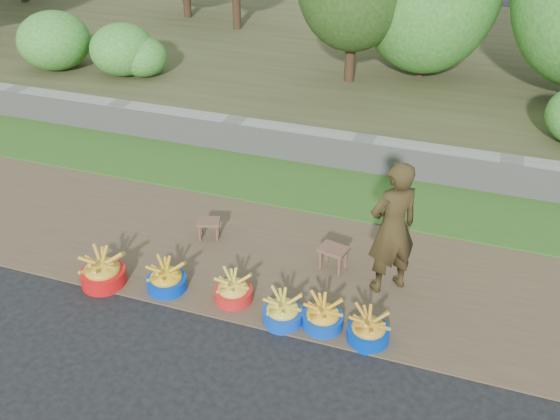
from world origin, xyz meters
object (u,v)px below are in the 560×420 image
(basin_c, at_px, (233,290))
(basin_e, at_px, (323,316))
(stool_right, at_px, (333,252))
(basin_b, at_px, (166,279))
(basin_f, at_px, (369,329))
(vendor_woman, at_px, (393,228))
(basin_d, at_px, (283,311))
(stool_left, at_px, (209,224))
(basin_a, at_px, (103,271))

(basin_c, bearing_deg, basin_e, -4.95)
(basin_c, relative_size, stool_right, 1.17)
(basin_b, height_order, basin_f, basin_b)
(basin_b, bearing_deg, vendor_woman, 19.97)
(basin_f, height_order, vendor_woman, vendor_woman)
(basin_d, xyz_separation_m, stool_right, (0.27, 1.13, 0.11))
(basin_f, xyz_separation_m, vendor_woman, (0.01, 0.96, 0.70))
(stool_left, relative_size, vendor_woman, 0.21)
(stool_left, bearing_deg, basin_b, -90.69)
(basin_c, bearing_deg, basin_a, -172.05)
(stool_left, bearing_deg, vendor_woman, -6.18)
(basin_b, xyz_separation_m, stool_left, (0.01, 1.16, 0.07))
(basin_c, distance_m, stool_right, 1.35)
(basin_f, distance_m, stool_right, 1.32)
(vendor_woman, bearing_deg, basin_d, 4.80)
(stool_left, bearing_deg, stool_right, -3.76)
(basin_c, height_order, basin_e, basin_e)
(basin_f, relative_size, stool_left, 1.30)
(basin_d, bearing_deg, basin_c, 166.32)
(basin_d, height_order, basin_e, basin_e)
(basin_e, height_order, basin_f, basin_f)
(basin_e, height_order, stool_right, basin_e)
(basin_b, relative_size, basin_f, 1.02)
(basin_e, distance_m, stool_right, 1.09)
(basin_b, height_order, vendor_woman, vendor_woman)
(basin_a, xyz_separation_m, basin_b, (0.78, 0.15, -0.02))
(basin_b, xyz_separation_m, stool_right, (1.76, 1.05, 0.10))
(basin_b, xyz_separation_m, basin_d, (1.49, -0.08, -0.01))
(basin_d, height_order, stool_left, basin_d)
(vendor_woman, bearing_deg, stool_right, -52.39)
(basin_a, distance_m, vendor_woman, 3.48)
(basin_a, relative_size, basin_f, 1.17)
(basin_b, relative_size, basin_c, 1.05)
(basin_b, height_order, basin_e, basin_b)
(basin_a, distance_m, basin_d, 2.27)
(basin_c, bearing_deg, stool_left, 126.86)
(basin_a, relative_size, vendor_woman, 0.32)
(basin_f, relative_size, stool_right, 1.20)
(basin_d, distance_m, basin_e, 0.45)
(basin_f, bearing_deg, basin_a, -178.52)
(basin_b, distance_m, stool_left, 1.17)
(basin_b, bearing_deg, basin_e, -0.56)
(basin_c, distance_m, vendor_woman, 1.97)
(basin_b, xyz_separation_m, basin_f, (2.45, -0.06, -0.00))
(basin_d, xyz_separation_m, stool_left, (-1.48, 1.25, 0.08))
(basin_b, relative_size, basin_e, 1.04)
(basin_c, relative_size, stool_left, 1.26)
(basin_a, xyz_separation_m, basin_e, (2.71, 0.13, -0.03))
(basin_a, xyz_separation_m, vendor_woman, (3.25, 1.04, 0.68))
(basin_b, relative_size, stool_right, 1.23)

